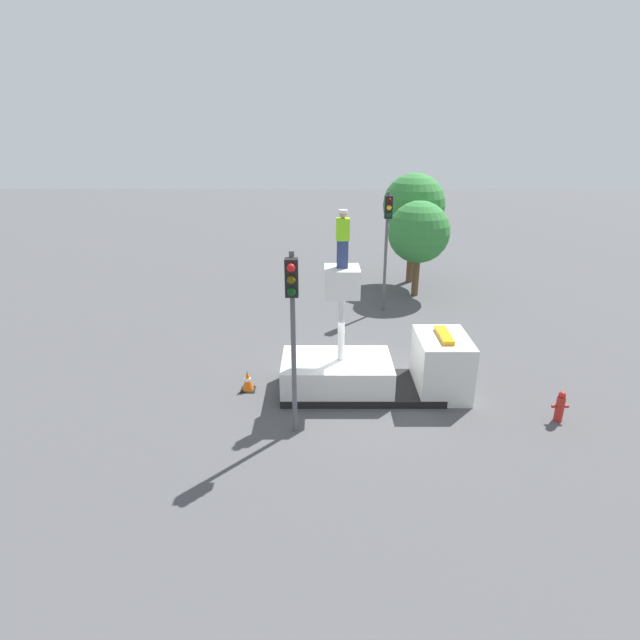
% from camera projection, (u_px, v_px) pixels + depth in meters
% --- Properties ---
extents(ground_plane, '(120.00, 120.00, 0.00)m').
position_uv_depth(ground_plane, '(362.00, 391.00, 16.78)').
color(ground_plane, '#4C4C4F').
extents(bucket_truck, '(6.11, 2.32, 4.28)m').
position_uv_depth(bucket_truck, '(378.00, 369.00, 16.47)').
color(bucket_truck, black).
rests_on(bucket_truck, ground).
extents(worker, '(0.40, 0.26, 1.75)m').
position_uv_depth(worker, '(343.00, 239.00, 14.92)').
color(worker, navy).
rests_on(worker, bucket_truck).
extents(traffic_light_pole, '(0.34, 0.57, 5.35)m').
position_uv_depth(traffic_light_pole, '(293.00, 310.00, 13.10)').
color(traffic_light_pole, '#515156').
rests_on(traffic_light_pole, ground).
extents(traffic_light_across, '(0.34, 0.57, 5.61)m').
position_uv_depth(traffic_light_across, '(388.00, 229.00, 22.70)').
color(traffic_light_across, '#515156').
rests_on(traffic_light_across, ground).
extents(fire_hydrant, '(0.49, 0.25, 0.99)m').
position_uv_depth(fire_hydrant, '(561.00, 407.00, 14.88)').
color(fire_hydrant, '#B2231E').
rests_on(fire_hydrant, ground).
extents(traffic_cone_rear, '(0.48, 0.48, 0.72)m').
position_uv_depth(traffic_cone_rear, '(248.00, 381.00, 16.71)').
color(traffic_cone_rear, black).
rests_on(traffic_cone_rear, ground).
extents(tree_left_bg, '(3.38, 3.38, 6.04)m').
position_uv_depth(tree_left_bg, '(415.00, 205.00, 27.15)').
color(tree_left_bg, brown).
rests_on(tree_left_bg, ground).
extents(tree_right_bg, '(3.13, 3.13, 4.91)m').
position_uv_depth(tree_right_bg, '(420.00, 232.00, 25.23)').
color(tree_right_bg, brown).
rests_on(tree_right_bg, ground).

